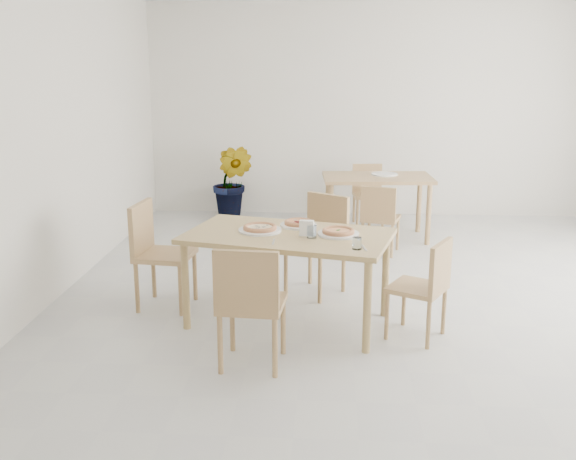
# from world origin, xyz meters

# --- Properties ---
(main_table) EXTENTS (1.77, 1.27, 0.75)m
(main_table) POSITION_xyz_m (-0.89, -0.45, 0.67)
(main_table) COLOR tan
(main_table) RESTS_ON ground
(chair_south) EXTENTS (0.47, 0.47, 0.89)m
(chair_south) POSITION_xyz_m (-1.09, -1.32, 0.52)
(chair_south) COLOR tan
(chair_south) RESTS_ON ground
(chair_north) EXTENTS (0.61, 0.61, 0.89)m
(chair_north) POSITION_xyz_m (-0.64, 0.33, 0.52)
(chair_north) COLOR tan
(chair_north) RESTS_ON ground
(chair_west) EXTENTS (0.50, 0.50, 0.91)m
(chair_west) POSITION_xyz_m (-2.05, -0.15, 0.53)
(chair_west) COLOR tan
(chair_west) RESTS_ON ground
(chair_east) EXTENTS (0.53, 0.53, 0.79)m
(chair_east) POSITION_xyz_m (0.18, -0.72, 0.46)
(chair_east) COLOR tan
(chair_east) RESTS_ON ground
(plate_margherita) EXTENTS (0.33, 0.33, 0.02)m
(plate_margherita) POSITION_xyz_m (-0.49, -0.47, 0.76)
(plate_margherita) COLOR white
(plate_margherita) RESTS_ON main_table
(plate_mushroom) EXTENTS (0.35, 0.35, 0.02)m
(plate_mushroom) POSITION_xyz_m (-1.12, -0.40, 0.76)
(plate_mushroom) COLOR white
(plate_mushroom) RESTS_ON main_table
(plate_pepperoni) EXTENTS (0.30, 0.30, 0.02)m
(plate_pepperoni) POSITION_xyz_m (-0.82, -0.21, 0.76)
(plate_pepperoni) COLOR white
(plate_pepperoni) RESTS_ON main_table
(pizza_margherita) EXTENTS (0.32, 0.32, 0.03)m
(pizza_margherita) POSITION_xyz_m (-0.49, -0.47, 0.78)
(pizza_margherita) COLOR #E4A26B
(pizza_margherita) RESTS_ON plate_margherita
(pizza_mushroom) EXTENTS (0.36, 0.36, 0.03)m
(pizza_mushroom) POSITION_xyz_m (-1.12, -0.40, 0.78)
(pizza_mushroom) COLOR #E4A26B
(pizza_mushroom) RESTS_ON plate_mushroom
(pizza_pepperoni) EXTENTS (0.30, 0.30, 0.03)m
(pizza_pepperoni) POSITION_xyz_m (-0.82, -0.21, 0.78)
(pizza_pepperoni) COLOR #E4A26B
(pizza_pepperoni) RESTS_ON plate_pepperoni
(tumbler_a) EXTENTS (0.07, 0.07, 0.10)m
(tumbler_a) POSITION_xyz_m (-0.70, -0.57, 0.80)
(tumbler_a) COLOR white
(tumbler_a) RESTS_ON main_table
(tumbler_b) EXTENTS (0.07, 0.07, 0.09)m
(tumbler_b) POSITION_xyz_m (-0.36, -0.86, 0.79)
(tumbler_b) COLOR white
(tumbler_b) RESTS_ON main_table
(napkin_holder) EXTENTS (0.12, 0.07, 0.13)m
(napkin_holder) POSITION_xyz_m (-0.74, -0.55, 0.81)
(napkin_holder) COLOR silver
(napkin_holder) RESTS_ON main_table
(fork_a) EXTENTS (0.05, 0.18, 0.01)m
(fork_a) POSITION_xyz_m (-0.31, -0.84, 0.75)
(fork_a) COLOR silver
(fork_a) RESTS_ON main_table
(fork_b) EXTENTS (0.01, 0.17, 0.01)m
(fork_b) POSITION_xyz_m (-0.98, -0.72, 0.75)
(fork_b) COLOR silver
(fork_b) RESTS_ON main_table
(second_table) EXTENTS (1.30, 0.80, 0.75)m
(second_table) POSITION_xyz_m (-0.01, 2.22, 0.65)
(second_table) COLOR tan
(second_table) RESTS_ON ground
(chair_back_s) EXTENTS (0.47, 0.47, 0.77)m
(chair_back_s) POSITION_xyz_m (-0.02, 1.54, 0.45)
(chair_back_s) COLOR tan
(chair_back_s) RESTS_ON ground
(chair_back_n) EXTENTS (0.42, 0.42, 0.77)m
(chair_back_n) POSITION_xyz_m (-0.08, 2.92, 0.45)
(chair_back_n) COLOR tan
(chair_back_n) RESTS_ON ground
(plate_empty) EXTENTS (0.31, 0.31, 0.02)m
(plate_empty) POSITION_xyz_m (0.08, 2.30, 0.76)
(plate_empty) COLOR white
(plate_empty) RESTS_ON second_table
(potted_plant) EXTENTS (0.64, 0.57, 0.98)m
(potted_plant) POSITION_xyz_m (-1.86, 3.15, 0.49)
(potted_plant) COLOR #257121
(potted_plant) RESTS_ON ground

